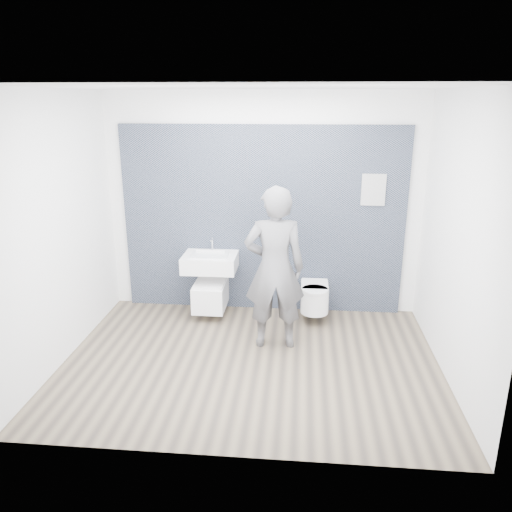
# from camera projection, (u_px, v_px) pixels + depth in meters

# --- Properties ---
(ground) EXTENTS (4.00, 4.00, 0.00)m
(ground) POSITION_uv_depth(u_px,v_px,m) (251.00, 361.00, 5.36)
(ground) COLOR brown
(ground) RESTS_ON ground
(room_shell) EXTENTS (4.00, 4.00, 4.00)m
(room_shell) POSITION_uv_depth(u_px,v_px,m) (250.00, 202.00, 4.83)
(room_shell) COLOR white
(room_shell) RESTS_ON ground
(tile_wall) EXTENTS (3.60, 0.06, 2.40)m
(tile_wall) POSITION_uv_depth(u_px,v_px,m) (262.00, 307.00, 6.76)
(tile_wall) COLOR black
(tile_wall) RESTS_ON ground
(washbasin) EXTENTS (0.68, 0.51, 0.51)m
(washbasin) POSITION_uv_depth(u_px,v_px,m) (210.00, 262.00, 6.33)
(washbasin) COLOR white
(washbasin) RESTS_ON ground
(toilet_square) EXTENTS (0.40, 0.57, 0.75)m
(toilet_square) POSITION_uv_depth(u_px,v_px,m) (211.00, 293.00, 6.43)
(toilet_square) COLOR white
(toilet_square) RESTS_ON ground
(toilet_rounded) EXTENTS (0.35, 0.59, 0.32)m
(toilet_rounded) POSITION_uv_depth(u_px,v_px,m) (315.00, 297.00, 6.30)
(toilet_rounded) COLOR white
(toilet_rounded) RESTS_ON ground
(info_placard) EXTENTS (0.29, 0.03, 0.39)m
(info_placard) POSITION_uv_depth(u_px,v_px,m) (365.00, 312.00, 6.59)
(info_placard) COLOR silver
(info_placard) RESTS_ON ground
(visitor) EXTENTS (0.72, 0.51, 1.84)m
(visitor) POSITION_uv_depth(u_px,v_px,m) (275.00, 269.00, 5.46)
(visitor) COLOR #5D5D61
(visitor) RESTS_ON ground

